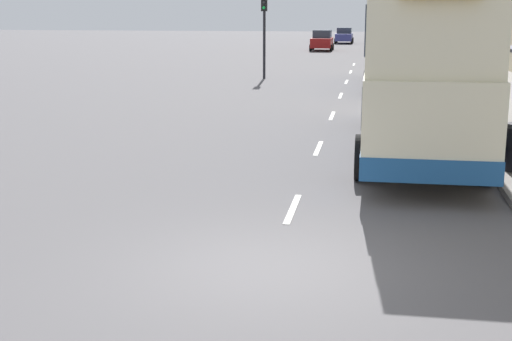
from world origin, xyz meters
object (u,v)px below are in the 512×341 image
at_px(double_decker_bus_near, 418,63).
at_px(car_1, 322,41).
at_px(traffic_light_far_kerb, 264,20).
at_px(pedestrian_1, 500,95).
at_px(car_0, 344,35).
at_px(double_decker_bus_ahead, 397,38).

bearing_deg(double_decker_bus_near, car_1, 97.26).
relative_size(car_1, traffic_light_far_kerb, 0.91).
bearing_deg(pedestrian_1, car_0, 97.42).
distance_m(car_0, traffic_light_far_kerb, 41.00).
bearing_deg(traffic_light_far_kerb, double_decker_bus_near, -69.99).
bearing_deg(car_0, double_decker_bus_near, 94.29).
height_order(car_0, traffic_light_far_kerb, traffic_light_far_kerb).
relative_size(double_decker_bus_near, traffic_light_far_kerb, 2.54).
distance_m(double_decker_bus_near, pedestrian_1, 5.11).
xyz_separation_m(double_decker_bus_near, double_decker_bus_ahead, (-0.12, 16.23, -0.00)).
relative_size(double_decker_bus_near, double_decker_bus_ahead, 1.02).
bearing_deg(car_1, double_decker_bus_near, 97.26).
bearing_deg(car_1, pedestrian_1, 101.68).
distance_m(double_decker_bus_near, car_0, 59.93).
height_order(double_decker_bus_ahead, car_1, double_decker_bus_ahead).
relative_size(car_0, traffic_light_far_kerb, 1.02).
relative_size(double_decker_bus_ahead, pedestrian_1, 6.45).
height_order(double_decker_bus_near, traffic_light_far_kerb, traffic_light_far_kerb).
height_order(double_decker_bus_ahead, pedestrian_1, double_decker_bus_ahead).
distance_m(car_1, traffic_light_far_kerb, 26.82).
height_order(double_decker_bus_near, car_1, double_decker_bus_near).
bearing_deg(double_decker_bus_near, pedestrian_1, 56.04).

